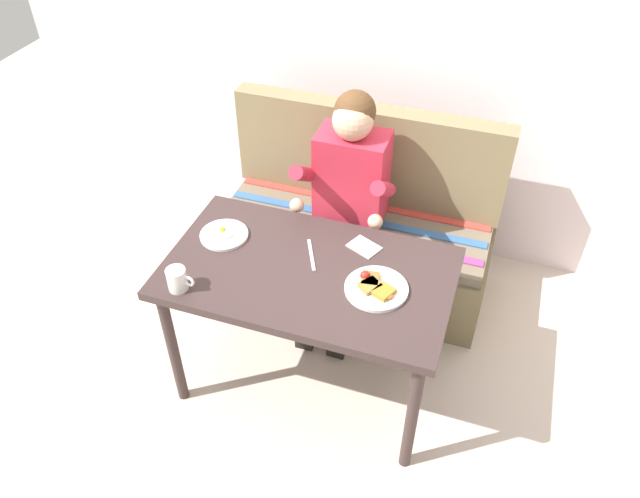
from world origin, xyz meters
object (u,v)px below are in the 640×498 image
at_px(table, 309,284).
at_px(napkin, 364,247).
at_px(person, 347,189).
at_px(plate_eggs, 224,235).
at_px(knife, 311,255).
at_px(couch, 356,233).
at_px(plate_breakfast, 376,288).
at_px(coffee_mug, 177,279).

bearing_deg(table, napkin, 49.32).
relative_size(person, plate_eggs, 5.70).
height_order(plate_eggs, knife, plate_eggs).
bearing_deg(couch, plate_eggs, -122.03).
relative_size(person, napkin, 9.29).
height_order(table, plate_breakfast, plate_breakfast).
distance_m(table, napkin, 0.29).
bearing_deg(knife, table, -104.23).
bearing_deg(napkin, person, 116.75).
xyz_separation_m(couch, plate_eggs, (-0.43, -0.68, 0.41)).
bearing_deg(person, coffee_mug, -117.21).
distance_m(couch, person, 0.45).
xyz_separation_m(couch, knife, (-0.02, -0.68, 0.40)).
height_order(plate_breakfast, coffee_mug, coffee_mug).
bearing_deg(couch, table, -90.00).
relative_size(plate_breakfast, knife, 1.28).
relative_size(table, knife, 6.00).
bearing_deg(plate_breakfast, napkin, 115.78).
relative_size(plate_breakfast, napkin, 1.96).
bearing_deg(napkin, plate_eggs, -168.29).
distance_m(plate_breakfast, napkin, 0.26).
distance_m(plate_breakfast, coffee_mug, 0.79).
bearing_deg(couch, plate_breakfast, -69.52).
bearing_deg(person, napkin, -63.25).
xyz_separation_m(table, knife, (-0.02, 0.09, 0.08)).
distance_m(person, knife, 0.50).
bearing_deg(plate_eggs, table, -11.30).
bearing_deg(napkin, table, -130.68).
relative_size(table, coffee_mug, 10.17).
height_order(table, plate_eggs, plate_eggs).
bearing_deg(coffee_mug, table, 30.95).
xyz_separation_m(coffee_mug, knife, (0.44, 0.36, -0.05)).
bearing_deg(coffee_mug, napkin, 37.26).
distance_m(plate_eggs, napkin, 0.62).
distance_m(napkin, knife, 0.23).
bearing_deg(napkin, couch, 108.09).
distance_m(couch, napkin, 0.71).
relative_size(couch, coffee_mug, 12.20).
relative_size(coffee_mug, knife, 0.59).
height_order(couch, knife, couch).
xyz_separation_m(plate_eggs, napkin, (0.61, 0.13, -0.01)).
height_order(table, knife, knife).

